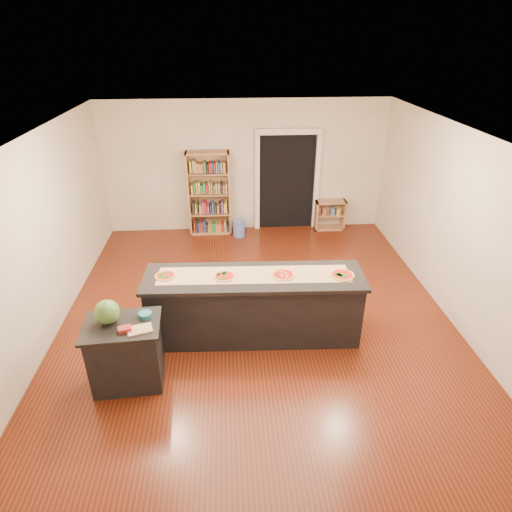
{
  "coord_description": "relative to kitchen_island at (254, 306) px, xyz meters",
  "views": [
    {
      "loc": [
        -0.39,
        -5.44,
        4.0
      ],
      "look_at": [
        0.0,
        0.2,
        1.0
      ],
      "focal_mm": 30.0,
      "sensor_mm": 36.0,
      "label": 1
    }
  ],
  "objects": [
    {
      "name": "room",
      "position": [
        0.07,
        0.39,
        0.89
      ],
      "size": [
        6.0,
        7.0,
        2.8
      ],
      "color": "beige",
      "rests_on": "ground"
    },
    {
      "name": "doorway",
      "position": [
        0.97,
        3.85,
        0.7
      ],
      "size": [
        1.4,
        0.09,
        2.21
      ],
      "color": "black",
      "rests_on": "room"
    },
    {
      "name": "kitchen_island",
      "position": [
        0.0,
        0.0,
        0.0
      ],
      "size": [
        3.04,
        0.82,
        1.0
      ],
      "rotation": [
        0.0,
        0.0,
        -0.04
      ],
      "color": "black",
      "rests_on": "ground"
    },
    {
      "name": "side_counter",
      "position": [
        -1.64,
        -0.84,
        -0.05
      ],
      "size": [
        0.91,
        0.66,
        0.9
      ],
      "rotation": [
        0.0,
        0.0,
        0.07
      ],
      "color": "black",
      "rests_on": "ground"
    },
    {
      "name": "bookshelf",
      "position": [
        -0.72,
        3.68,
        0.4
      ],
      "size": [
        0.9,
        0.32,
        1.8
      ],
      "primitive_type": "cube",
      "color": "tan",
      "rests_on": "ground"
    },
    {
      "name": "low_shelf",
      "position": [
        1.94,
        3.7,
        -0.17
      ],
      "size": [
        0.67,
        0.29,
        0.67
      ],
      "primitive_type": "cube",
      "color": "tan",
      "rests_on": "ground"
    },
    {
      "name": "waste_bin",
      "position": [
        -0.1,
        3.45,
        -0.32
      ],
      "size": [
        0.26,
        0.26,
        0.38
      ],
      "primitive_type": "cylinder",
      "color": "#5876C4",
      "rests_on": "ground"
    },
    {
      "name": "kraft_paper",
      "position": [
        0.0,
        0.03,
        0.5
      ],
      "size": [
        2.66,
        0.57,
        0.0
      ],
      "primitive_type": "cube",
      "rotation": [
        0.0,
        0.0,
        -0.04
      ],
      "color": "#A68656",
      "rests_on": "kitchen_island"
    },
    {
      "name": "watermelon",
      "position": [
        -1.79,
        -0.78,
        0.54
      ],
      "size": [
        0.3,
        0.3,
        0.3
      ],
      "primitive_type": "sphere",
      "color": "#144214",
      "rests_on": "side_counter"
    },
    {
      "name": "cutting_board",
      "position": [
        -1.4,
        -0.97,
        0.4
      ],
      "size": [
        0.32,
        0.26,
        0.02
      ],
      "primitive_type": "cube",
      "rotation": [
        0.0,
        0.0,
        0.29
      ],
      "color": "tan",
      "rests_on": "side_counter"
    },
    {
      "name": "package_red",
      "position": [
        -1.57,
        -0.97,
        0.42
      ],
      "size": [
        0.17,
        0.14,
        0.05
      ],
      "primitive_type": "cube",
      "rotation": [
        0.0,
        0.0,
        0.29
      ],
      "color": "maroon",
      "rests_on": "side_counter"
    },
    {
      "name": "package_teal",
      "position": [
        -1.37,
        -0.71,
        0.42
      ],
      "size": [
        0.16,
        0.16,
        0.06
      ],
      "primitive_type": "cylinder",
      "color": "#195966",
      "rests_on": "side_counter"
    },
    {
      "name": "pizza_a",
      "position": [
        -1.21,
        0.07,
        0.51
      ],
      "size": [
        0.28,
        0.28,
        0.02
      ],
      "color": "tan",
      "rests_on": "kitchen_island"
    },
    {
      "name": "pizza_b",
      "position": [
        -0.41,
        -0.0,
        0.51
      ],
      "size": [
        0.3,
        0.3,
        0.02
      ],
      "color": "tan",
      "rests_on": "kitchen_island"
    },
    {
      "name": "pizza_c",
      "position": [
        0.4,
        -0.02,
        0.51
      ],
      "size": [
        0.33,
        0.33,
        0.02
      ],
      "color": "tan",
      "rests_on": "kitchen_island"
    },
    {
      "name": "pizza_d",
      "position": [
        1.21,
        -0.08,
        0.51
      ],
      "size": [
        0.35,
        0.35,
        0.02
      ],
      "color": "tan",
      "rests_on": "kitchen_island"
    }
  ]
}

